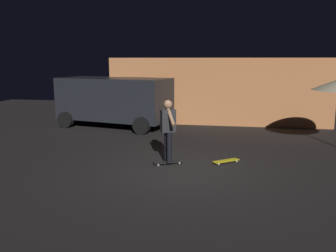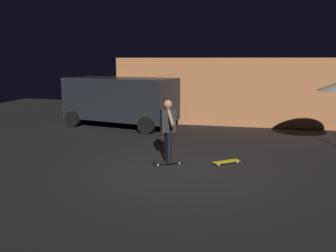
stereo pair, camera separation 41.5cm
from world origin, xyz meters
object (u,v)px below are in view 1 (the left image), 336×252
Objects in this scene: skateboard_ridden at (168,162)px; skater at (168,126)px; parked_van at (114,99)px; skateboard_spare at (226,161)px.

skater is (0.00, 0.00, 0.98)m from skateboard_ridden.
parked_van is 6.01m from skateboard_ridden.
parked_van is 2.94× the size of skater.
skater is at bearing -165.80° from skateboard_spare.
skateboard_spare is at bearing -44.47° from parked_van.
skateboard_spare is 0.44× the size of skater.
skateboard_spare is (1.54, 0.39, 0.00)m from skateboard_ridden.
skater is at bearing 0.00° from skateboard_ridden.
parked_van is at bearing 122.23° from skater.
skateboard_spare is at bearing 14.20° from skateboard_ridden.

